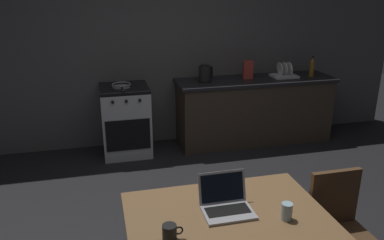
% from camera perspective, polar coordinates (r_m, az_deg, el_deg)
% --- Properties ---
extents(ground_plane, '(12.00, 12.00, 0.00)m').
position_cam_1_polar(ground_plane, '(3.62, 1.98, -16.70)').
color(ground_plane, black).
extents(back_wall, '(6.40, 0.10, 2.67)m').
position_cam_1_polar(back_wall, '(5.36, -1.69, 10.89)').
color(back_wall, '#504D4E').
rests_on(back_wall, ground_plane).
extents(kitchen_counter, '(2.16, 0.64, 0.89)m').
position_cam_1_polar(kitchen_counter, '(5.52, 8.98, 1.45)').
color(kitchen_counter, '#382D23').
rests_on(kitchen_counter, ground_plane).
extents(stove_oven, '(0.60, 0.62, 0.89)m').
position_cam_1_polar(stove_oven, '(5.13, -9.59, -0.04)').
color(stove_oven, '#B7BABF').
rests_on(stove_oven, ground_plane).
extents(dining_table, '(1.27, 0.90, 0.74)m').
position_cam_1_polar(dining_table, '(2.59, 5.19, -15.00)').
color(dining_table, brown).
rests_on(dining_table, ground_plane).
extents(chair, '(0.40, 0.40, 0.89)m').
position_cam_1_polar(chair, '(3.06, 20.60, -14.10)').
color(chair, '#4C331E').
rests_on(chair, ground_plane).
extents(laptop, '(0.32, 0.28, 0.22)m').
position_cam_1_polar(laptop, '(2.58, 4.99, -12.07)').
color(laptop, '#99999E').
rests_on(laptop, dining_table).
extents(electric_kettle, '(0.19, 0.17, 0.23)m').
position_cam_1_polar(electric_kettle, '(5.15, 1.88, 6.75)').
color(electric_kettle, black).
rests_on(electric_kettle, kitchen_counter).
extents(bottle, '(0.06, 0.06, 0.28)m').
position_cam_1_polar(bottle, '(5.69, 17.02, 7.39)').
color(bottle, '#8C601E').
rests_on(bottle, kitchen_counter).
extents(frying_pan, '(0.24, 0.41, 0.05)m').
position_cam_1_polar(frying_pan, '(4.96, -10.21, 4.97)').
color(frying_pan, gray).
rests_on(frying_pan, stove_oven).
extents(coffee_mug, '(0.12, 0.08, 0.10)m').
position_cam_1_polar(coffee_mug, '(2.32, -3.23, -15.99)').
color(coffee_mug, black).
rests_on(coffee_mug, dining_table).
extents(drinking_glass, '(0.07, 0.07, 0.11)m').
position_cam_1_polar(drinking_glass, '(2.55, 13.59, -12.77)').
color(drinking_glass, '#99B7C6').
rests_on(drinking_glass, dining_table).
extents(cereal_box, '(0.13, 0.05, 0.25)m').
position_cam_1_polar(cereal_box, '(5.35, 8.14, 7.24)').
color(cereal_box, '#B2382D').
rests_on(cereal_box, kitchen_counter).
extents(dish_rack, '(0.34, 0.26, 0.21)m').
position_cam_1_polar(dish_rack, '(5.57, 13.24, 6.57)').
color(dish_rack, silver).
rests_on(dish_rack, kitchen_counter).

